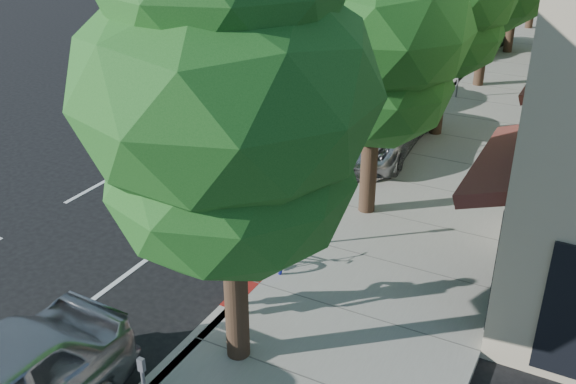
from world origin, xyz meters
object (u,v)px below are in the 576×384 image
Objects in this scene: street_tree_1 at (377,33)px; pedestrian at (522,148)px; cyclist at (238,273)px; white_pickup at (426,43)px; dark_sedan at (365,89)px; bicycle at (254,247)px; silver_suv at (373,126)px; street_tree_0 at (228,98)px; dark_suv_far at (476,36)px.

street_tree_1 is 6.12m from pedestrian.
cyclist is 20.18m from white_pickup.
white_pickup is at bearing 83.35° from dark_sedan.
cyclist reaches higher than bicycle.
silver_suv reaches higher than bicycle.
silver_suv is 1.01× the size of white_pickup.
street_tree_0 reaches higher than bicycle.
dark_suv_far is at bearing 74.20° from dark_sedan.
silver_suv is at bearing -75.10° from white_pickup.
silver_suv is at bearing 109.29° from street_tree_1.
white_pickup is 12.64m from pedestrian.
pedestrian reaches higher than dark_suv_far.
bicycle is 0.38× the size of dark_suv_far.
street_tree_1 is 1.47× the size of dark_sedan.
street_tree_0 is 14.22m from dark_sedan.
dark_suv_far is 3.02× the size of pedestrian.
cyclist reaches higher than pedestrian.
silver_suv is at bearing 97.97° from street_tree_0.
dark_sedan is 6.76m from pedestrian.
pedestrian is at bearing -3.84° from silver_suv.
pedestrian is (4.40, -13.75, 0.13)m from dark_suv_far.
dark_sedan is at bearing -37.53° from pedestrian.
dark_suv_far is at bearing 64.56° from white_pickup.
silver_suv is (-0.10, 7.25, 0.33)m from bicycle.
pedestrian is at bearing -37.31° from dark_sedan.
white_pickup is (-3.10, 21.11, -3.92)m from street_tree_0.
dark_suv_far is (-0.08, 13.75, -0.01)m from silver_suv.
silver_suv is at bearing -21.59° from cyclist.
street_tree_0 is 1.06× the size of street_tree_1.
cyclist is at bearing -141.02° from bicycle.
cyclist is 0.39× the size of dark_sedan.
street_tree_1 is 1.27× the size of white_pickup.
dark_suv_far is (1.48, 10.41, -0.02)m from dark_sedan.
white_pickup reaches higher than bicycle.
white_pickup reaches higher than dark_suv_far.
street_tree_0 is at bearing -175.34° from cyclist.
cyclist reaches higher than white_pickup.
white_pickup is at bearing 23.28° from bicycle.
street_tree_0 is at bearing -78.85° from dark_suv_far.
street_tree_1 is 5.63m from silver_suv.
street_tree_0 is 5.01× the size of pedestrian.
bicycle is 0.31× the size of silver_suv.
bicycle is 7.26m from silver_suv.
dark_sedan reaches higher than dark_suv_far.
cyclist is 1.26× the size of pedestrian.
street_tree_1 reaches higher than dark_suv_far.
dark_sedan reaches higher than bicycle.
cyclist is 9.61m from pedestrian.
dark_suv_far is at bearing 93.56° from street_tree_0.
bicycle is at bearing -5.09° from cyclist.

